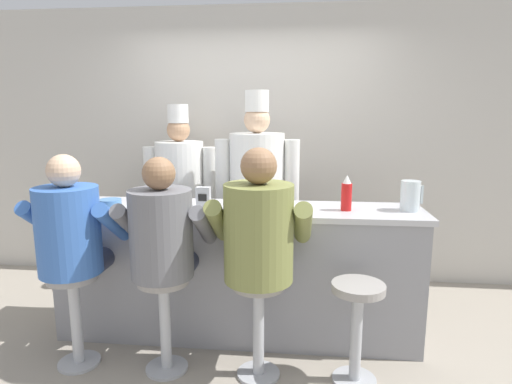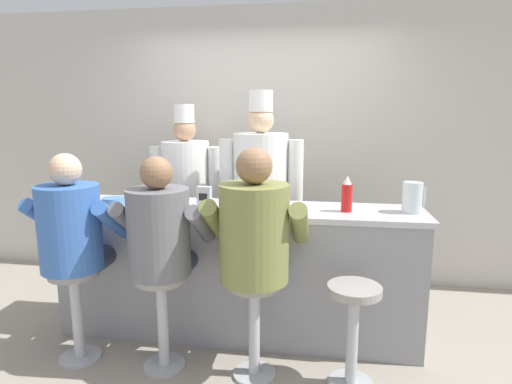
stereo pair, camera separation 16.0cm
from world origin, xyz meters
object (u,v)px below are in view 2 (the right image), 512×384
(hot_sauce_bottle_orange, at_px, (288,200))
(breakfast_plate, at_px, (173,202))
(diner_seated_olive, at_px, (255,238))
(empty_stool_round, at_px, (353,319))
(cereal_bowl, at_px, (113,202))
(diner_seated_grey, at_px, (161,238))
(cook_in_whites_far, at_px, (261,189))
(diner_seated_blue, at_px, (73,233))
(mustard_bottle_yellow, at_px, (259,198))
(cook_in_whites_near, at_px, (186,190))
(napkin_dispenser_chrome, at_px, (204,196))
(water_pitcher_clear, at_px, (412,197))
(ketchup_bottle_red, at_px, (347,195))
(coffee_mug_tan, at_px, (252,201))

(hot_sauce_bottle_orange, height_order, breakfast_plate, hot_sauce_bottle_orange)
(diner_seated_olive, distance_m, empty_stool_round, 0.78)
(cereal_bowl, relative_size, diner_seated_grey, 0.11)
(cook_in_whites_far, bearing_deg, empty_stool_round, -56.67)
(diner_seated_blue, distance_m, diner_seated_grey, 0.62)
(diner_seated_grey, bearing_deg, diner_seated_olive, 0.31)
(mustard_bottle_yellow, height_order, cook_in_whites_near, cook_in_whites_near)
(hot_sauce_bottle_orange, distance_m, cook_in_whites_near, 1.34)
(diner_seated_grey, relative_size, cook_in_whites_near, 0.81)
(napkin_dispenser_chrome, bearing_deg, diner_seated_blue, -147.70)
(water_pitcher_clear, distance_m, cook_in_whites_far, 1.29)
(breakfast_plate, height_order, diner_seated_grey, diner_seated_grey)
(ketchup_bottle_red, height_order, diner_seated_blue, diner_seated_blue)
(cereal_bowl, bearing_deg, hot_sauce_bottle_orange, 1.99)
(diner_seated_olive, distance_m, cook_in_whites_near, 1.56)
(hot_sauce_bottle_orange, xyz_separation_m, cereal_bowl, (-1.31, -0.05, -0.05))
(napkin_dispenser_chrome, bearing_deg, cook_in_whites_far, 61.13)
(cook_in_whites_near, bearing_deg, ketchup_bottle_red, -29.67)
(ketchup_bottle_red, bearing_deg, cereal_bowl, -177.58)
(diner_seated_blue, distance_m, empty_stool_round, 1.90)
(diner_seated_grey, bearing_deg, ketchup_bottle_red, 21.60)
(coffee_mug_tan, relative_size, napkin_dispenser_chrome, 0.97)
(cereal_bowl, height_order, diner_seated_grey, diner_seated_grey)
(coffee_mug_tan, bearing_deg, water_pitcher_clear, 0.70)
(diner_seated_grey, bearing_deg, mustard_bottle_yellow, 32.60)
(cereal_bowl, height_order, cook_in_whites_far, cook_in_whites_far)
(hot_sauce_bottle_orange, height_order, diner_seated_olive, diner_seated_olive)
(water_pitcher_clear, bearing_deg, hot_sauce_bottle_orange, -175.63)
(water_pitcher_clear, xyz_separation_m, diner_seated_grey, (-1.64, -0.51, -0.22))
(napkin_dispenser_chrome, xyz_separation_m, diner_seated_grey, (-0.15, -0.49, -0.18))
(ketchup_bottle_red, xyz_separation_m, cook_in_whites_far, (-0.70, 0.62, -0.09))
(ketchup_bottle_red, bearing_deg, hot_sauce_bottle_orange, -176.22)
(cereal_bowl, bearing_deg, napkin_dispenser_chrome, 7.31)
(mustard_bottle_yellow, relative_size, diner_seated_grey, 0.15)
(water_pitcher_clear, relative_size, napkin_dispenser_chrome, 1.45)
(water_pitcher_clear, bearing_deg, cereal_bowl, -177.07)
(mustard_bottle_yellow, distance_m, cook_in_whites_near, 1.25)
(diner_seated_grey, xyz_separation_m, cook_in_whites_near, (-0.25, 1.29, 0.08))
(diner_seated_olive, height_order, cook_in_whites_far, cook_in_whites_far)
(mustard_bottle_yellow, xyz_separation_m, empty_stool_round, (0.64, -0.41, -0.66))
(cook_in_whites_near, bearing_deg, breakfast_plate, -78.73)
(empty_stool_round, bearing_deg, diner_seated_olive, 176.54)
(diner_seated_grey, bearing_deg, coffee_mug_tan, 43.91)
(mustard_bottle_yellow, distance_m, diner_seated_blue, 1.27)
(cook_in_whites_far, bearing_deg, cereal_bowl, -145.62)
(water_pitcher_clear, bearing_deg, mustard_bottle_yellow, -172.68)
(empty_stool_round, height_order, cook_in_whites_near, cook_in_whites_near)
(water_pitcher_clear, height_order, diner_seated_blue, diner_seated_blue)
(breakfast_plate, distance_m, cook_in_whites_far, 0.82)
(mustard_bottle_yellow, height_order, cereal_bowl, mustard_bottle_yellow)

